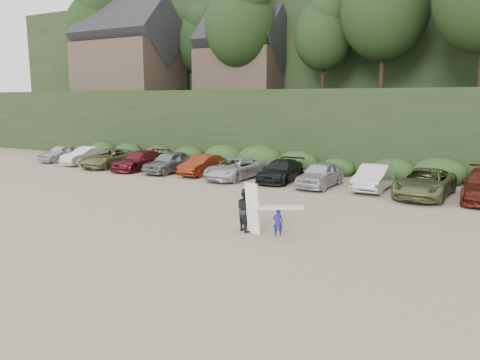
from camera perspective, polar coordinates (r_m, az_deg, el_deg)
The scene contains 5 objects.
ground at distance 20.75m, azimuth -2.54°, elevation -4.93°, with size 120.00×120.00×0.00m, color tan.
hillside_backdrop at distance 54.40m, azimuth 18.20°, elevation 15.65°, with size 90.00×41.50×28.00m.
parked_cars at distance 30.60m, azimuth 2.49°, elevation 1.31°, with size 36.92×6.21×1.64m.
child_surfer at distance 18.28m, azimuth 4.65°, elevation -4.37°, with size 1.97×1.54×1.19m.
adult_surfer at distance 18.87m, azimuth 0.77°, elevation -3.63°, with size 1.33×1.02×2.07m.
Camera 1 is at (10.57, -17.06, 5.30)m, focal length 35.00 mm.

